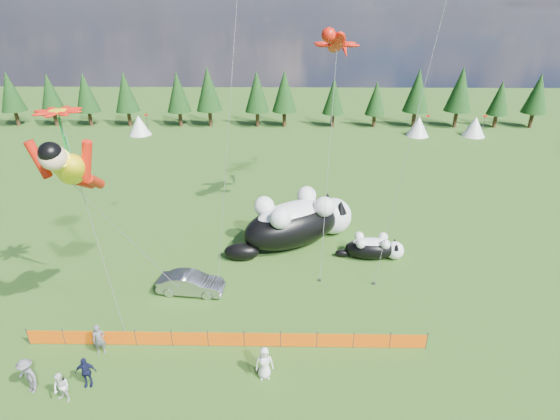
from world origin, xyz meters
name	(u,v)px	position (x,y,z in m)	size (l,w,h in m)	color
ground	(233,312)	(0.00, 0.00, 0.00)	(160.00, 160.00, 0.00)	#0E380A
safety_fence	(226,339)	(0.00, -3.00, 0.50)	(22.06, 0.06, 1.10)	#262626
tree_line	(265,100)	(0.00, 45.00, 4.00)	(90.00, 4.00, 8.00)	black
festival_tents	(341,126)	(11.00, 40.00, 1.40)	(50.00, 3.20, 2.80)	white
cat_large	(298,221)	(4.20, 8.72, 1.92)	(10.06, 7.74, 4.04)	black
cat_small	(374,247)	(9.78, 6.53, 0.87)	(5.08, 1.94, 1.83)	black
car	(191,283)	(-2.93, 1.95, 0.71)	(1.50, 4.30, 1.42)	#AAA9AE
spectator_a	(99,340)	(-6.73, -3.60, 0.92)	(0.67, 0.44, 1.84)	#5A5B5F
spectator_b	(62,388)	(-7.27, -6.80, 0.84)	(0.82, 0.48, 1.69)	silver
spectator_c	(86,372)	(-6.53, -5.82, 0.87)	(1.01, 0.52, 1.73)	#141738
spectator_d	(27,376)	(-9.17, -6.23, 0.98)	(1.26, 0.65, 1.96)	#5A5B5F
spectator_e	(264,363)	(2.22, -5.15, 0.93)	(0.91, 0.59, 1.86)	silver
superhero_kite	(72,170)	(-7.04, -2.06, 10.03)	(6.82, 6.80, 12.75)	yellow
gecko_kite	(336,43)	(6.87, 12.68, 14.62)	(3.40, 12.71, 17.24)	red
flower_kite	(59,115)	(-8.54, 0.68, 12.03)	(4.05, 4.27, 12.64)	red
diamond_kite_a	(236,9)	(0.27, 6.44, 16.95)	(2.03, 5.17, 19.00)	#0B29AC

